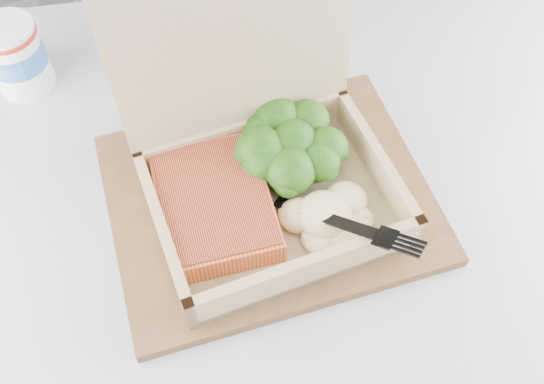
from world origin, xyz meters
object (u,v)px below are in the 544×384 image
object	(u,v)px
cafe_table	(286,315)
serving_tray	(269,198)
takeout_container	(261,154)
paper_cup	(15,54)

from	to	relation	value
cafe_table	serving_tray	distance (m)	0.20
serving_tray	takeout_container	xyz separation A→B (m)	(-0.00, 0.01, 0.06)
cafe_table	takeout_container	world-z (taller)	takeout_container
cafe_table	paper_cup	world-z (taller)	paper_cup
cafe_table	serving_tray	bearing A→B (deg)	97.92
cafe_table	paper_cup	distance (m)	0.45
takeout_container	cafe_table	bearing A→B (deg)	-86.07
serving_tray	cafe_table	bearing A→B (deg)	-82.08
serving_tray	paper_cup	distance (m)	0.34
serving_tray	takeout_container	distance (m)	0.06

